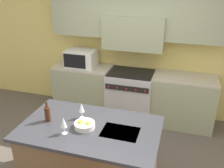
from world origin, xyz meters
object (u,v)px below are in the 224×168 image
at_px(range_stove, 130,95).
at_px(wine_glass_far, 82,108).
at_px(wine_bottle, 48,114).
at_px(wine_glass_near, 64,123).
at_px(fruit_bowl, 85,125).
at_px(microwave, 81,58).

relative_size(range_stove, wine_glass_far, 4.33).
height_order(wine_bottle, wine_glass_near, wine_bottle).
height_order(range_stove, fruit_bowl, fruit_bowl).
height_order(microwave, wine_glass_far, microwave).
relative_size(microwave, wine_glass_near, 2.62).
xyz_separation_m(microwave, wine_glass_near, (0.67, -2.08, -0.07)).
bearing_deg(microwave, fruit_bowl, -65.92).
relative_size(microwave, wine_glass_far, 2.62).
xyz_separation_m(wine_glass_near, wine_glass_far, (0.06, 0.38, 0.00)).
relative_size(wine_bottle, wine_glass_far, 1.29).
bearing_deg(wine_glass_far, wine_bottle, -153.90).
bearing_deg(fruit_bowl, range_stove, 85.36).
bearing_deg(microwave, wine_glass_far, -66.76).
height_order(range_stove, wine_glass_near, wine_glass_near).
relative_size(wine_glass_near, wine_glass_far, 1.00).
xyz_separation_m(microwave, fruit_bowl, (0.85, -1.90, -0.18)).
distance_m(range_stove, wine_glass_near, 2.16).
relative_size(microwave, fruit_bowl, 2.24).
bearing_deg(microwave, wine_bottle, -79.66).
distance_m(wine_glass_near, wine_glass_far, 0.39).
bearing_deg(wine_glass_near, microwave, 107.86).
distance_m(wine_bottle, wine_glass_near, 0.38).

